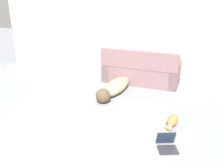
{
  "coord_description": "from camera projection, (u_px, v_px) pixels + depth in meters",
  "views": [
    {
      "loc": [
        1.45,
        -2.71,
        2.28
      ],
      "look_at": [
        0.17,
        1.54,
        0.56
      ],
      "focal_mm": 40.0,
      "sensor_mm": 36.0,
      "label": 1
    }
  ],
  "objects": [
    {
      "name": "ground_plane",
      "position": [
        70.0,
        155.0,
        3.63
      ],
      "size": [
        20.0,
        20.0,
        0.0
      ],
      "primitive_type": "plane",
      "color": "gray"
    },
    {
      "name": "wall_back",
      "position": [
        131.0,
        24.0,
        6.59
      ],
      "size": [
        7.47,
        0.06,
        2.74
      ],
      "color": "beige",
      "rests_on": "ground_plane"
    },
    {
      "name": "couch",
      "position": [
        141.0,
        71.0,
        6.33
      ],
      "size": [
        1.93,
        0.97,
        0.89
      ],
      "rotation": [
        0.0,
        0.0,
        3.08
      ],
      "color": "gray",
      "rests_on": "ground_plane"
    },
    {
      "name": "dog",
      "position": [
        114.0,
        88.0,
        5.67
      ],
      "size": [
        0.58,
        1.65,
        0.31
      ],
      "rotation": [
        0.0,
        0.0,
        4.55
      ],
      "color": "tan",
      "rests_on": "ground_plane"
    },
    {
      "name": "cat",
      "position": [
        172.0,
        121.0,
        4.4
      ],
      "size": [
        0.24,
        0.57,
        0.17
      ],
      "rotation": [
        0.0,
        0.0,
        4.53
      ],
      "color": "#BC7A47",
      "rests_on": "ground_plane"
    },
    {
      "name": "laptop_open",
      "position": [
        167.0,
        143.0,
        3.79
      ],
      "size": [
        0.37,
        0.38,
        0.24
      ],
      "rotation": [
        0.0,
        0.0,
        0.34
      ],
      "color": "#2D2D33",
      "rests_on": "ground_plane"
    }
  ]
}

